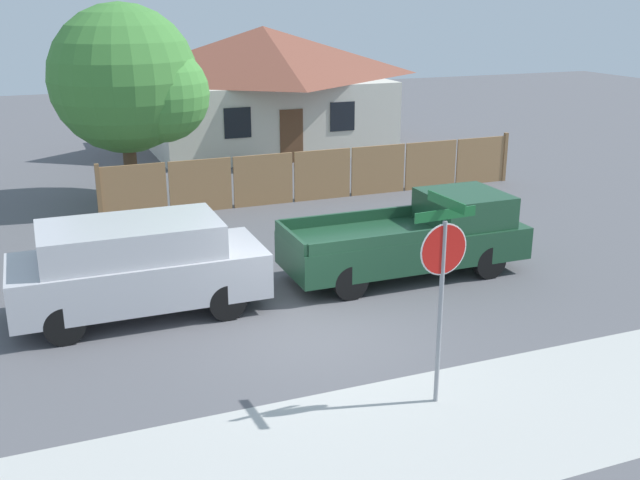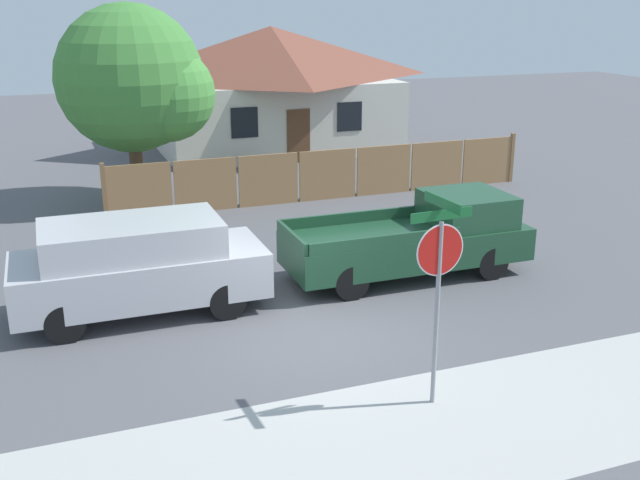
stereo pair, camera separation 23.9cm
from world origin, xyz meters
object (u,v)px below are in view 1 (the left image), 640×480
orange_pickup (416,237)px  stop_sign (443,265)px  oak_tree (132,82)px  red_suv (137,265)px  house (264,86)px

orange_pickup → stop_sign: stop_sign is taller
oak_tree → red_suv: (-1.34, -8.66, -2.57)m
oak_tree → stop_sign: size_ratio=1.79×
oak_tree → stop_sign: bearing=-80.3°
oak_tree → red_suv: 9.13m
orange_pickup → red_suv: bearing=-179.7°
orange_pickup → stop_sign: (-2.40, -5.08, 1.38)m
stop_sign → red_suv: bearing=122.6°
oak_tree → red_suv: size_ratio=1.21×
red_suv → house: bearing=64.4°
house → stop_sign: (-3.82, -20.55, -0.29)m
stop_sign → orange_pickup: bearing=61.3°
oak_tree → orange_pickup: oak_tree is taller
red_suv → stop_sign: 6.40m
house → red_suv: size_ratio=2.05×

